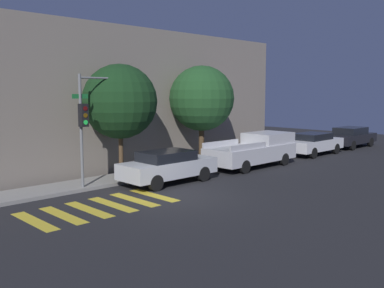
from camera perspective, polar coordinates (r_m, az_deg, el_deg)
The scene contains 11 objects.
ground_plane at distance 16.34m, azimuth -2.01°, elevation -7.07°, with size 60.00×60.00×0.00m, color black.
sidewalk at distance 19.50m, azimuth -10.24°, elevation -4.66°, with size 26.00×1.86×0.14m, color gray.
building_row at distance 22.83m, azimuth -16.57°, elevation 5.70°, with size 26.00×6.00×7.15m, color slate.
crosswalk at distance 15.29m, azimuth -12.07°, elevation -8.20°, with size 5.20×2.60×0.00m.
traffic_light_pole at distance 17.64m, azimuth -13.26°, elevation 4.37°, with size 2.31×0.56×4.67m.
sedan_near_corner at distance 18.62m, azimuth -3.22°, elevation -2.93°, with size 4.42×1.79×1.43m.
pickup_truck at distance 23.05m, azimuth 8.35°, elevation -0.77°, with size 5.47×2.10×1.74m.
sedan_middle at distance 28.08m, azimuth 15.84°, elevation 0.12°, with size 4.55×1.86×1.38m.
sedan_far_end at distance 32.70m, azimuth 20.42°, elevation 0.92°, with size 4.65×1.82×1.45m.
tree_near_corner at distance 19.35m, azimuth -9.58°, elevation 5.59°, with size 3.33×3.33×5.20m.
tree_midblock at distance 22.71m, azimuth 1.30°, elevation 6.08°, with size 3.45×3.45×5.35m.
Camera 1 is at (-10.67, -11.73, 3.96)m, focal length 40.00 mm.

